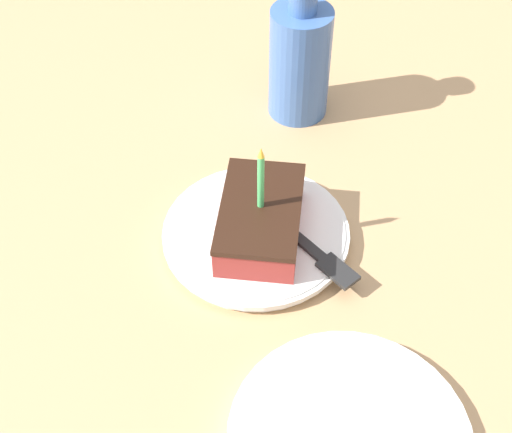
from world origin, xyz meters
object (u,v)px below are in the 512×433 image
object	(u,v)px
fork	(302,241)
bottle	(300,58)
plate	(256,234)
cake_slice	(261,219)

from	to	relation	value
fork	bottle	world-z (taller)	bottle
plate	cake_slice	size ratio (longest dim) A/B	1.49
bottle	fork	bearing A→B (deg)	-84.45
cake_slice	fork	size ratio (longest dim) A/B	0.96
plate	bottle	world-z (taller)	bottle
cake_slice	fork	world-z (taller)	cake_slice
plate	bottle	bearing A→B (deg)	83.30
plate	fork	distance (m)	0.06
fork	bottle	size ratio (longest dim) A/B	0.72
plate	fork	world-z (taller)	fork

